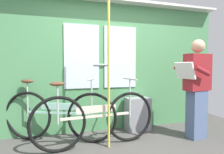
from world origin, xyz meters
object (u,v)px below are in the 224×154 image
bicycle_near_door (59,115)px  trash_bin_by_wall (138,114)px  passenger_reading_newspaper (197,87)px  handrail_pole (109,67)px  bicycle_leaning_behind (96,119)px

bicycle_near_door → trash_bin_by_wall: bearing=29.5°
passenger_reading_newspaper → handrail_pole: 1.47m
passenger_reading_newspaper → handrail_pole: (-1.44, 0.06, 0.31)m
bicycle_leaning_behind → trash_bin_by_wall: size_ratio=3.10×
trash_bin_by_wall → bicycle_near_door: bearing=-174.1°
passenger_reading_newspaper → trash_bin_by_wall: size_ratio=2.68×
passenger_reading_newspaper → handrail_pole: handrail_pole is taller
bicycle_leaning_behind → trash_bin_by_wall: bicycle_leaning_behind is taller
bicycle_near_door → trash_bin_by_wall: 1.39m
trash_bin_by_wall → handrail_pole: handrail_pole is taller
bicycle_near_door → trash_bin_by_wall: size_ratio=2.81×
passenger_reading_newspaper → trash_bin_by_wall: (-0.74, 0.63, -0.54)m
bicycle_near_door → bicycle_leaning_behind: size_ratio=0.90×
passenger_reading_newspaper → handrail_pole: bearing=-12.4°
handrail_pole → bicycle_leaning_behind: bearing=157.5°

